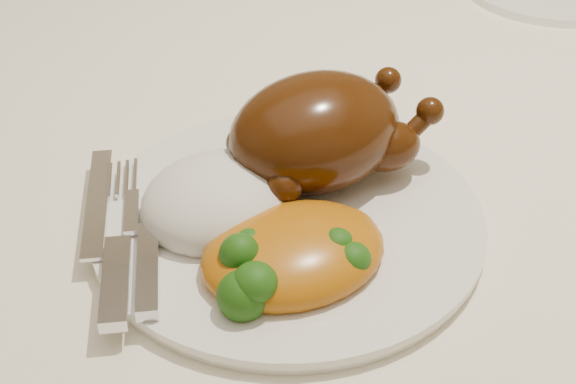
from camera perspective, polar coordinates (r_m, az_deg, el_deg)
name	(u,v)px	position (r m, az deg, el deg)	size (l,w,h in m)	color
dining_table	(286,170)	(0.82, -0.13, 1.55)	(1.60, 0.90, 0.76)	brown
tablecloth	(286,109)	(0.78, -0.14, 5.94)	(1.73, 1.03, 0.18)	white
dinner_plate	(288,221)	(0.58, 0.00, -2.05)	(0.28, 0.28, 0.01)	white
roast_chicken	(320,131)	(0.60, 2.28, 4.36)	(0.17, 0.13, 0.09)	#411F06
rice_mound	(219,202)	(0.58, -4.93, -0.73)	(0.13, 0.13, 0.06)	white
mac_and_cheese	(294,254)	(0.53, 0.45, -4.41)	(0.14, 0.11, 0.05)	#BF720C
cutlery	(124,249)	(0.55, -11.58, -3.97)	(0.06, 0.20, 0.01)	silver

